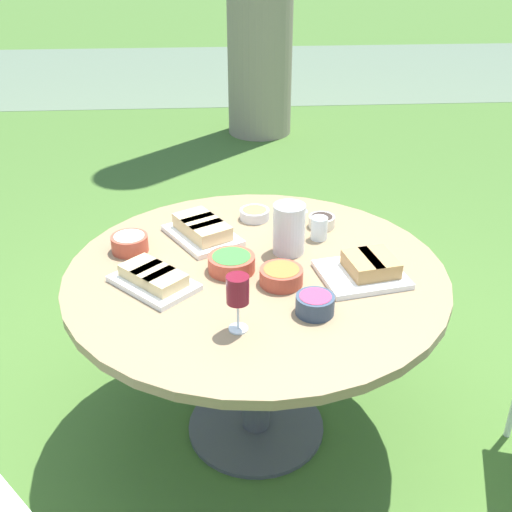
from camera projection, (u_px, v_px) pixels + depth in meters
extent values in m
plane|color=#446B2B|center=(256.00, 427.00, 2.62)|extent=(40.00, 40.00, 0.00)
cube|color=#6B7F5B|center=(224.00, 72.00, 8.04)|extent=(40.00, 3.15, 0.01)
cylinder|color=#4C4C51|center=(256.00, 425.00, 2.61)|extent=(0.55, 0.55, 0.02)
cylinder|color=#4C4C51|center=(256.00, 356.00, 2.44)|extent=(0.11, 0.11, 0.69)
cylinder|color=#8C7251|center=(256.00, 275.00, 2.27)|extent=(1.35, 1.35, 0.03)
cylinder|color=silver|center=(289.00, 229.00, 2.34)|extent=(0.12, 0.12, 0.19)
cone|color=silver|center=(304.00, 209.00, 2.30)|extent=(0.03, 0.03, 0.02)
cylinder|color=silver|center=(238.00, 329.00, 1.95)|extent=(0.06, 0.06, 0.01)
cylinder|color=silver|center=(238.00, 315.00, 1.93)|extent=(0.01, 0.01, 0.09)
cylinder|color=maroon|center=(238.00, 289.00, 1.88)|extent=(0.07, 0.07, 0.09)
cube|color=white|center=(154.00, 283.00, 2.17)|extent=(0.33, 0.33, 0.02)
cube|color=#E0C184|center=(166.00, 282.00, 2.12)|extent=(0.16, 0.16, 0.04)
cube|color=#E0C184|center=(153.00, 275.00, 2.15)|extent=(0.16, 0.16, 0.04)
cube|color=#E0C184|center=(141.00, 269.00, 2.19)|extent=(0.16, 0.16, 0.04)
cube|color=white|center=(202.00, 235.00, 2.48)|extent=(0.33, 0.36, 0.02)
cube|color=#E0C184|center=(194.00, 220.00, 2.51)|extent=(0.17, 0.16, 0.05)
cube|color=#E0C184|center=(202.00, 227.00, 2.46)|extent=(0.17, 0.16, 0.05)
cube|color=#E0C184|center=(211.00, 233.00, 2.41)|extent=(0.17, 0.16, 0.05)
cube|color=white|center=(361.00, 274.00, 2.22)|extent=(0.32, 0.30, 0.02)
cube|color=#B2844C|center=(379.00, 263.00, 2.21)|extent=(0.13, 0.18, 0.05)
cube|color=#B2844C|center=(362.00, 265.00, 2.20)|extent=(0.13, 0.18, 0.05)
cylinder|color=silver|center=(255.00, 214.00, 2.62)|extent=(0.12, 0.12, 0.04)
cylinder|color=#E0C147|center=(255.00, 212.00, 2.61)|extent=(0.10, 0.10, 0.02)
cylinder|color=#B74733|center=(232.00, 263.00, 2.25)|extent=(0.17, 0.17, 0.06)
cylinder|color=#387533|center=(231.00, 259.00, 2.24)|extent=(0.14, 0.14, 0.03)
cylinder|color=beige|center=(322.00, 222.00, 2.56)|extent=(0.10, 0.10, 0.05)
cylinder|color=#2D231E|center=(322.00, 219.00, 2.55)|extent=(0.08, 0.08, 0.02)
cylinder|color=#334256|center=(315.00, 305.00, 2.02)|extent=(0.12, 0.12, 0.06)
cylinder|color=#D6385B|center=(315.00, 300.00, 2.01)|extent=(0.10, 0.10, 0.03)
cylinder|color=#B74733|center=(130.00, 244.00, 2.37)|extent=(0.14, 0.14, 0.06)
cylinder|color=silver|center=(129.00, 239.00, 2.37)|extent=(0.11, 0.11, 0.03)
cylinder|color=#B74733|center=(281.00, 276.00, 2.17)|extent=(0.15, 0.15, 0.06)
cylinder|color=#CC662D|center=(281.00, 272.00, 2.16)|extent=(0.12, 0.12, 0.03)
cylinder|color=silver|center=(319.00, 228.00, 2.45)|extent=(0.06, 0.06, 0.09)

